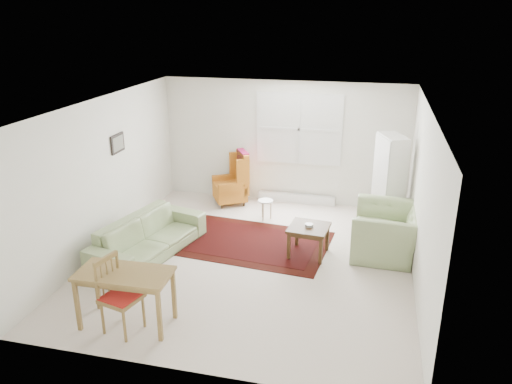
% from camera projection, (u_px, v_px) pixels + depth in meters
% --- Properties ---
extents(room, '(5.04, 5.54, 2.51)m').
position_uv_depth(room, '(256.00, 182.00, 7.82)').
color(room, beige).
rests_on(room, ground).
extents(rug, '(2.86, 1.99, 0.03)m').
position_uv_depth(rug, '(248.00, 242.00, 8.64)').
color(rug, black).
rests_on(rug, ground).
extents(sofa, '(1.33, 2.29, 0.87)m').
position_uv_depth(sofa, '(148.00, 230.00, 8.09)').
color(sofa, '#8B9E69').
rests_on(sofa, ground).
extents(armchair, '(1.12, 1.27, 0.96)m').
position_uv_depth(armchair, '(388.00, 227.00, 8.08)').
color(armchair, '#8B9E69').
rests_on(armchair, ground).
extents(wingback_chair, '(0.90, 0.89, 1.10)m').
position_uv_depth(wingback_chair, '(230.00, 178.00, 10.21)').
color(wingback_chair, '#C6721E').
rests_on(wingback_chair, ground).
extents(coffee_table, '(0.68, 0.68, 0.51)m').
position_uv_depth(coffee_table, '(308.00, 240.00, 8.13)').
color(coffee_table, '#3F2813').
rests_on(coffee_table, ground).
extents(stool, '(0.36, 0.36, 0.39)m').
position_uv_depth(stool, '(266.00, 209.00, 9.55)').
color(stool, white).
rests_on(stool, ground).
extents(cabinet, '(0.59, 0.78, 1.73)m').
position_uv_depth(cabinet, '(389.00, 182.00, 9.00)').
color(cabinet, white).
rests_on(cabinet, ground).
extents(desk, '(1.19, 0.62, 0.74)m').
position_uv_depth(desk, '(126.00, 298.00, 6.28)').
color(desk, olive).
rests_on(desk, ground).
extents(desk_chair, '(0.53, 0.53, 0.99)m').
position_uv_depth(desk_chair, '(121.00, 296.00, 6.11)').
color(desk_chair, olive).
rests_on(desk_chair, ground).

